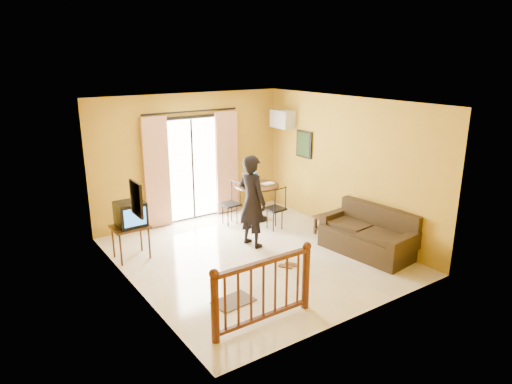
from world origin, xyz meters
TOP-DOWN VIEW (x-y plane):
  - ground at (0.00, 0.00)m, footprint 5.00×5.00m
  - room_shell at (0.00, 0.00)m, footprint 5.00×5.00m
  - balcony_door at (0.00, 2.43)m, footprint 2.25×0.14m
  - tv_table at (-1.90, 1.19)m, footprint 0.63×0.52m
  - television at (-1.87, 1.19)m, footprint 0.50×0.46m
  - picture_left at (-2.22, -0.20)m, footprint 0.05×0.42m
  - dining_table at (1.14, 1.60)m, footprint 0.98×0.98m
  - water_jug at (1.06, 1.58)m, footprint 0.15×0.15m
  - serving_tray at (1.37, 1.50)m, footprint 0.30×0.21m
  - dining_chairs at (0.80, 1.30)m, footprint 1.06×1.23m
  - air_conditioner at (2.09, 1.95)m, footprint 0.31×0.60m
  - botanical_print at (2.22, 1.30)m, footprint 0.05×0.50m
  - coffee_table at (1.85, -0.19)m, footprint 0.49×0.88m
  - bowl at (1.85, -0.17)m, footprint 0.27×0.27m
  - sofa at (1.86, -1.07)m, footprint 1.02×1.90m
  - standing_person at (0.25, 0.45)m, footprint 0.53×0.72m
  - stair_balustrade at (-1.15, -1.90)m, footprint 1.63×0.13m
  - doormat at (-1.19, -1.18)m, footprint 0.64×0.47m
  - sandals at (0.25, -0.69)m, footprint 0.36×0.26m

SIDE VIEW (x-z plane):
  - ground at x=0.00m, z-range 0.00..0.00m
  - dining_chairs at x=0.80m, z-range -0.47..0.47m
  - doormat at x=-1.19m, z-range 0.00..0.02m
  - sandals at x=0.25m, z-range 0.00..0.03m
  - coffee_table at x=1.85m, z-range 0.07..0.46m
  - sofa at x=1.86m, z-range -0.11..0.76m
  - bowl at x=1.85m, z-range 0.39..0.46m
  - tv_table at x=-1.90m, z-range 0.24..0.86m
  - stair_balustrade at x=-1.15m, z-range 0.05..1.08m
  - dining_table at x=1.14m, z-range 0.24..1.06m
  - serving_tray at x=1.37m, z-range 0.82..0.84m
  - television at x=-1.87m, z-range 0.63..1.07m
  - standing_person at x=0.25m, z-range 0.00..1.79m
  - water_jug at x=1.06m, z-range 0.82..1.10m
  - balcony_door at x=0.00m, z-range -0.04..2.42m
  - picture_left at x=-2.22m, z-range 1.29..1.81m
  - botanical_print at x=2.22m, z-range 1.35..1.95m
  - room_shell at x=0.00m, z-range -0.80..4.20m
  - air_conditioner at x=2.09m, z-range 1.95..2.35m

